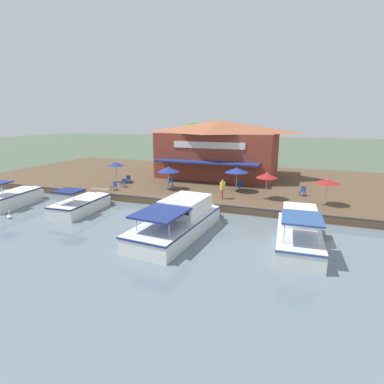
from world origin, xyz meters
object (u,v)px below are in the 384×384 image
object	(u,v)px
patio_umbrella_mid_patio_left	(267,175)
swan	(9,216)
patio_umbrella_far_corner	(116,164)
patio_umbrella_back_row	(168,169)
patio_umbrella_near_quay_edge	(327,181)
cafe_chair_mid_patio	(303,191)
tree_upstream_bank	(192,138)
waterfront_restaurant	(219,148)
motorboat_far_downstream	(183,219)
patio_umbrella_by_entrance	(237,170)
cafe_chair_facing_river	(114,185)
cafe_chair_under_first_umbrella	(171,182)
cafe_chair_beside_entrance	(128,179)
motorboat_mid_row	(298,231)
cafe_chair_back_row_seat	(124,182)
motorboat_distant_upstream	(17,197)
person_mid_patio	(223,187)
cafe_chair_far_corner_seat	(239,185)
motorboat_nearest_quay	(85,203)

from	to	relation	value
patio_umbrella_mid_patio_left	swan	distance (m)	20.73
patio_umbrella_far_corner	patio_umbrella_back_row	distance (m)	6.92
patio_umbrella_near_quay_edge	cafe_chair_mid_patio	world-z (taller)	patio_umbrella_near_quay_edge
patio_umbrella_far_corner	tree_upstream_bank	distance (m)	12.41
waterfront_restaurant	motorboat_far_downstream	distance (m)	18.28
patio_umbrella_near_quay_edge	patio_umbrella_far_corner	world-z (taller)	patio_umbrella_far_corner
patio_umbrella_by_entrance	motorboat_far_downstream	bearing A→B (deg)	-8.15
cafe_chair_facing_river	motorboat_far_downstream	xyz separation A→B (m)	(6.42, 9.84, -0.19)
waterfront_restaurant	cafe_chair_under_first_umbrella	xyz separation A→B (m)	(7.83, -2.99, -2.89)
cafe_chair_facing_river	patio_umbrella_far_corner	bearing A→B (deg)	-149.31
patio_umbrella_near_quay_edge	cafe_chair_beside_entrance	xyz separation A→B (m)	(-1.70, -19.47, -1.48)
patio_umbrella_by_entrance	cafe_chair_mid_patio	xyz separation A→B (m)	(-0.48, 6.03, -1.60)
patio_umbrella_far_corner	cafe_chair_under_first_umbrella	distance (m)	6.62
patio_umbrella_far_corner	cafe_chair_facing_river	world-z (taller)	patio_umbrella_far_corner
patio_umbrella_by_entrance	motorboat_mid_row	xyz separation A→B (m)	(9.60, 5.89, -1.83)
swan	cafe_chair_back_row_seat	bearing A→B (deg)	161.19
patio_umbrella_far_corner	cafe_chair_facing_river	bearing A→B (deg)	30.69
patio_umbrella_near_quay_edge	cafe_chair_under_first_umbrella	xyz separation A→B (m)	(-2.06, -14.62, -1.48)
patio_umbrella_mid_patio_left	patio_umbrella_far_corner	xyz separation A→B (m)	(-1.60, -16.31, -0.08)
patio_umbrella_mid_patio_left	cafe_chair_mid_patio	xyz separation A→B (m)	(-2.34, 3.02, -1.61)
cafe_chair_under_first_umbrella	cafe_chair_mid_patio	bearing A→B (deg)	92.32
patio_umbrella_far_corner	motorboat_distant_upstream	distance (m)	10.12
patio_umbrella_by_entrance	swan	distance (m)	19.36
cafe_chair_facing_river	tree_upstream_bank	size ratio (longest dim) A/B	0.13
cafe_chair_back_row_seat	tree_upstream_bank	size ratio (longest dim) A/B	0.13
patio_umbrella_near_quay_edge	person_mid_patio	size ratio (longest dim) A/B	1.29
patio_umbrella_far_corner	swan	size ratio (longest dim) A/B	3.27
patio_umbrella_far_corner	motorboat_mid_row	world-z (taller)	patio_umbrella_far_corner
motorboat_far_downstream	cafe_chair_facing_river	bearing A→B (deg)	-123.10
cafe_chair_beside_entrance	cafe_chair_back_row_seat	size ratio (longest dim) A/B	1.00
cafe_chair_far_corner_seat	cafe_chair_under_first_umbrella	bearing A→B (deg)	-82.30
waterfront_restaurant	person_mid_patio	bearing A→B (deg)	16.96
cafe_chair_under_first_umbrella	motorboat_far_downstream	bearing A→B (deg)	28.38
patio_umbrella_by_entrance	cafe_chair_back_row_seat	distance (m)	11.50
person_mid_patio	motorboat_distant_upstream	size ratio (longest dim) A/B	0.29
cafe_chair_under_first_umbrella	swan	xyz separation A→B (m)	(12.34, -7.82, -0.85)
cafe_chair_under_first_umbrella	tree_upstream_bank	size ratio (longest dim) A/B	0.13
cafe_chair_facing_river	patio_umbrella_back_row	bearing A→B (deg)	115.06
patio_umbrella_near_quay_edge	patio_umbrella_by_entrance	xyz separation A→B (m)	(-2.10, -7.76, 0.12)
patio_umbrella_near_quay_edge	swan	world-z (taller)	patio_umbrella_near_quay_edge
person_mid_patio	motorboat_far_downstream	world-z (taller)	person_mid_patio
patio_umbrella_by_entrance	cafe_chair_far_corner_seat	bearing A→B (deg)	171.34
patio_umbrella_mid_patio_left	motorboat_mid_row	size ratio (longest dim) A/B	0.31
cafe_chair_mid_patio	motorboat_nearest_quay	world-z (taller)	motorboat_nearest_quay
waterfront_restaurant	motorboat_mid_row	bearing A→B (deg)	29.30
cafe_chair_facing_river	motorboat_nearest_quay	distance (m)	5.04
cafe_chair_facing_river	cafe_chair_under_first_umbrella	xyz separation A→B (m)	(-3.61, 4.42, 0.00)
motorboat_distant_upstream	tree_upstream_bank	bearing A→B (deg)	156.55
tree_upstream_bank	motorboat_far_downstream	bearing A→B (deg)	18.65
cafe_chair_far_corner_seat	tree_upstream_bank	size ratio (longest dim) A/B	0.13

